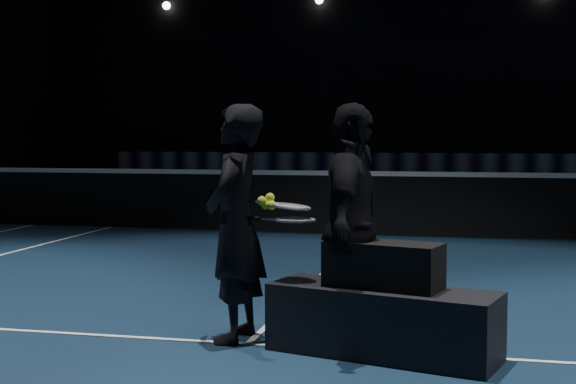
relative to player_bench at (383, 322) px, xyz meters
name	(u,v)px	position (x,y,z in m)	size (l,w,h in m)	color
floor	(364,235)	(-0.96, 6.47, -0.23)	(36.00, 36.00, 0.00)	black
wall_back	(428,38)	(-0.96, 24.47, 4.77)	(30.00, 30.00, 0.00)	black
court_lines	(364,235)	(-0.96, 6.47, -0.23)	(10.98, 23.78, 0.01)	white
net_mesh	(364,205)	(-0.96, 6.47, 0.22)	(12.80, 0.02, 0.86)	black
net_tape	(364,174)	(-0.96, 6.47, 0.69)	(12.80, 0.03, 0.07)	white
sponsor_backdrop	(423,166)	(-0.96, 21.97, 0.22)	(22.00, 0.15, 0.90)	black
player_bench	(383,322)	(0.00, 0.00, 0.00)	(1.53, 0.51, 0.46)	black
racket_bag	(383,265)	(0.00, 0.00, 0.38)	(0.76, 0.33, 0.31)	black
bag_signature	(381,269)	(0.00, -0.17, 0.38)	(0.36, 0.00, 0.10)	white
player_a	(235,223)	(-1.07, 0.17, 0.62)	(0.62, 0.41, 1.69)	black
player_b	(351,228)	(-0.23, 0.07, 0.62)	(0.99, 0.41, 1.69)	black
racket_lower	(295,220)	(-0.63, 0.12, 0.66)	(0.68, 0.22, 0.03)	black
racket_upper	(290,207)	(-0.67, 0.16, 0.75)	(0.68, 0.22, 0.03)	black
tennis_balls	(269,203)	(-0.82, 0.15, 0.77)	(0.12, 0.10, 0.12)	#A8D42D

